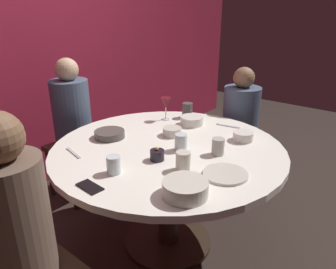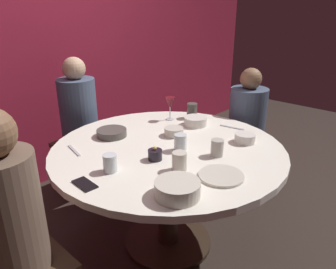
% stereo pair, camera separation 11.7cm
% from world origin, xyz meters
% --- Properties ---
extents(ground_plane, '(8.00, 8.00, 0.00)m').
position_xyz_m(ground_plane, '(0.00, 0.00, 0.00)').
color(ground_plane, '#2D231E').
extents(back_wall, '(6.00, 0.10, 2.60)m').
position_xyz_m(back_wall, '(0.00, 1.49, 1.30)').
color(back_wall, maroon).
rests_on(back_wall, ground).
extents(dining_table, '(1.45, 1.45, 0.74)m').
position_xyz_m(dining_table, '(0.00, 0.00, 0.60)').
color(dining_table, silver).
rests_on(dining_table, ground).
extents(seated_diner_left, '(0.40, 0.40, 1.21)m').
position_xyz_m(seated_diner_left, '(-0.98, 0.00, 0.74)').
color(seated_diner_left, '#3F2D1E').
rests_on(seated_diner_left, ground).
extents(seated_diner_back, '(0.40, 0.40, 1.19)m').
position_xyz_m(seated_diner_back, '(0.00, 1.01, 0.73)').
color(seated_diner_back, '#3F2D1E').
rests_on(seated_diner_back, ground).
extents(seated_diner_right, '(0.40, 0.40, 1.10)m').
position_xyz_m(seated_diner_right, '(0.97, 0.00, 0.68)').
color(seated_diner_right, '#3F2D1E').
rests_on(seated_diner_right, ground).
extents(candle_holder, '(0.08, 0.08, 0.08)m').
position_xyz_m(candle_holder, '(-0.19, -0.07, 0.77)').
color(candle_holder, black).
rests_on(candle_holder, dining_table).
extents(wine_glass, '(0.08, 0.08, 0.18)m').
position_xyz_m(wine_glass, '(0.39, 0.34, 0.87)').
color(wine_glass, silver).
rests_on(wine_glass, dining_table).
extents(dinner_plate, '(0.23, 0.23, 0.01)m').
position_xyz_m(dinner_plate, '(-0.10, -0.46, 0.75)').
color(dinner_plate, beige).
rests_on(dinner_plate, dining_table).
extents(cell_phone, '(0.08, 0.14, 0.01)m').
position_xyz_m(cell_phone, '(-0.62, -0.02, 0.74)').
color(cell_phone, black).
rests_on(cell_phone, dining_table).
extents(bowl_serving_large, '(0.20, 0.20, 0.05)m').
position_xyz_m(bowl_serving_large, '(-0.13, 0.39, 0.76)').
color(bowl_serving_large, '#4C4742').
rests_on(bowl_serving_large, dining_table).
extents(bowl_salad_center, '(0.13, 0.13, 0.06)m').
position_xyz_m(bowl_salad_center, '(0.39, -0.31, 0.77)').
color(bowl_salad_center, silver).
rests_on(bowl_salad_center, dining_table).
extents(bowl_small_white, '(0.21, 0.21, 0.07)m').
position_xyz_m(bowl_small_white, '(-0.38, -0.42, 0.78)').
color(bowl_small_white, beige).
rests_on(bowl_small_white, dining_table).
extents(bowl_sauce_side, '(0.17, 0.17, 0.06)m').
position_xyz_m(bowl_sauce_side, '(0.42, 0.12, 0.77)').
color(bowl_sauce_side, silver).
rests_on(bowl_sauce_side, dining_table).
extents(bowl_rice_portion, '(0.13, 0.13, 0.06)m').
position_xyz_m(bowl_rice_portion, '(0.16, 0.10, 0.77)').
color(bowl_rice_portion, beige).
rests_on(bowl_rice_portion, dining_table).
extents(cup_near_candle, '(0.08, 0.08, 0.10)m').
position_xyz_m(cup_near_candle, '(-0.19, -0.26, 0.79)').
color(cup_near_candle, beige).
rests_on(cup_near_candle, dining_table).
extents(cup_by_left_diner, '(0.07, 0.07, 0.10)m').
position_xyz_m(cup_by_left_diner, '(-0.45, -0.00, 0.79)').
color(cup_by_left_diner, silver).
rests_on(cup_by_left_diner, dining_table).
extents(cup_by_right_diner, '(0.08, 0.08, 0.10)m').
position_xyz_m(cup_by_right_diner, '(0.01, -0.09, 0.79)').
color(cup_by_right_diner, silver).
rests_on(cup_by_right_diner, dining_table).
extents(cup_center_front, '(0.08, 0.08, 0.12)m').
position_xyz_m(cup_center_front, '(0.54, 0.24, 0.80)').
color(cup_center_front, '#4C4742').
rests_on(cup_center_front, dining_table).
extents(cup_far_edge, '(0.07, 0.07, 0.10)m').
position_xyz_m(cup_far_edge, '(0.10, -0.30, 0.79)').
color(cup_far_edge, '#B2ADA3').
rests_on(cup_far_edge, dining_table).
extents(fork_near_plate, '(0.05, 0.18, 0.01)m').
position_xyz_m(fork_near_plate, '(-0.44, 0.37, 0.74)').
color(fork_near_plate, '#B7B7BC').
rests_on(fork_near_plate, dining_table).
extents(knife_near_plate, '(0.05, 0.18, 0.01)m').
position_xyz_m(knife_near_plate, '(0.56, -0.11, 0.74)').
color(knife_near_plate, '#B7B7BC').
rests_on(knife_near_plate, dining_table).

